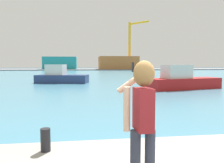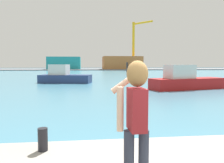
{
  "view_description": "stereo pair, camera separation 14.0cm",
  "coord_description": "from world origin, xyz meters",
  "px_view_note": "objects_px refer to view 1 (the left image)",
  "views": [
    {
      "loc": [
        -1.57,
        -2.8,
        2.33
      ],
      "look_at": [
        -0.6,
        4.52,
        1.75
      ],
      "focal_mm": 35.22,
      "sensor_mm": 36.0,
      "label": 1
    },
    {
      "loc": [
        -1.43,
        -2.82,
        2.33
      ],
      "look_at": [
        -0.6,
        4.52,
        1.75
      ],
      "focal_mm": 35.22,
      "sensor_mm": 36.0,
      "label": 2
    }
  ],
  "objects_px": {
    "harbor_bollard": "(46,140)",
    "warehouse_left": "(60,63)",
    "boat_moored_2": "(182,81)",
    "warehouse_right": "(118,63)",
    "port_crane": "(131,42)",
    "person_photographer": "(142,112)",
    "boat_moored": "(61,77)"
  },
  "relations": [
    {
      "from": "boat_moored_2",
      "to": "warehouse_right",
      "type": "height_order",
      "value": "warehouse_right"
    },
    {
      "from": "harbor_bollard",
      "to": "boat_moored_2",
      "type": "bearing_deg",
      "value": 56.71
    },
    {
      "from": "warehouse_right",
      "to": "port_crane",
      "type": "xyz_separation_m",
      "value": [
        5.11,
        -1.98,
        8.58
      ]
    },
    {
      "from": "warehouse_left",
      "to": "port_crane",
      "type": "distance_m",
      "value": 30.8
    },
    {
      "from": "person_photographer",
      "to": "harbor_bollard",
      "type": "distance_m",
      "value": 2.3
    },
    {
      "from": "harbor_bollard",
      "to": "warehouse_left",
      "type": "bearing_deg",
      "value": 95.47
    },
    {
      "from": "person_photographer",
      "to": "harbor_bollard",
      "type": "bearing_deg",
      "value": 41.58
    },
    {
      "from": "warehouse_right",
      "to": "boat_moored_2",
      "type": "bearing_deg",
      "value": -94.19
    },
    {
      "from": "harbor_bollard",
      "to": "warehouse_right",
      "type": "relative_size",
      "value": 0.03
    },
    {
      "from": "warehouse_left",
      "to": "boat_moored",
      "type": "bearing_deg",
      "value": -84.33
    },
    {
      "from": "harbor_bollard",
      "to": "warehouse_left",
      "type": "xyz_separation_m",
      "value": [
        -8.63,
        90.05,
        2.06
      ]
    },
    {
      "from": "harbor_bollard",
      "to": "warehouse_left",
      "type": "relative_size",
      "value": 0.03
    },
    {
      "from": "harbor_bollard",
      "to": "boat_moored",
      "type": "height_order",
      "value": "boat_moored"
    },
    {
      "from": "boat_moored_2",
      "to": "warehouse_left",
      "type": "height_order",
      "value": "warehouse_left"
    },
    {
      "from": "boat_moored_2",
      "to": "port_crane",
      "type": "xyz_separation_m",
      "value": [
        10.31,
        68.85,
        10.77
      ]
    },
    {
      "from": "warehouse_left",
      "to": "harbor_bollard",
      "type": "bearing_deg",
      "value": -84.53
    },
    {
      "from": "boat_moored_2",
      "to": "warehouse_left",
      "type": "distance_m",
      "value": 77.11
    },
    {
      "from": "harbor_bollard",
      "to": "warehouse_left",
      "type": "distance_m",
      "value": 90.48
    },
    {
      "from": "person_photographer",
      "to": "boat_moored_2",
      "type": "xyz_separation_m",
      "value": [
        8.51,
        16.78,
        -0.9
      ]
    },
    {
      "from": "harbor_bollard",
      "to": "boat_moored_2",
      "type": "relative_size",
      "value": 0.06
    },
    {
      "from": "person_photographer",
      "to": "port_crane",
      "type": "height_order",
      "value": "port_crane"
    },
    {
      "from": "boat_moored_2",
      "to": "warehouse_left",
      "type": "xyz_separation_m",
      "value": [
        -18.64,
        74.79,
        2.12
      ]
    },
    {
      "from": "warehouse_right",
      "to": "port_crane",
      "type": "distance_m",
      "value": 10.19
    },
    {
      "from": "person_photographer",
      "to": "boat_moored",
      "type": "distance_m",
      "value": 25.41
    },
    {
      "from": "boat_moored_2",
      "to": "warehouse_left",
      "type": "bearing_deg",
      "value": 90.08
    },
    {
      "from": "harbor_bollard",
      "to": "port_crane",
      "type": "height_order",
      "value": "port_crane"
    },
    {
      "from": "person_photographer",
      "to": "port_crane",
      "type": "bearing_deg",
      "value": -15.47
    },
    {
      "from": "person_photographer",
      "to": "boat_moored",
      "type": "relative_size",
      "value": 0.26
    },
    {
      "from": "harbor_bollard",
      "to": "warehouse_right",
      "type": "distance_m",
      "value": 87.45
    },
    {
      "from": "person_photographer",
      "to": "boat_moored_2",
      "type": "height_order",
      "value": "person_photographer"
    },
    {
      "from": "warehouse_right",
      "to": "port_crane",
      "type": "relative_size",
      "value": 0.82
    },
    {
      "from": "boat_moored_2",
      "to": "warehouse_right",
      "type": "xyz_separation_m",
      "value": [
        5.19,
        70.83,
        2.19
      ]
    }
  ]
}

